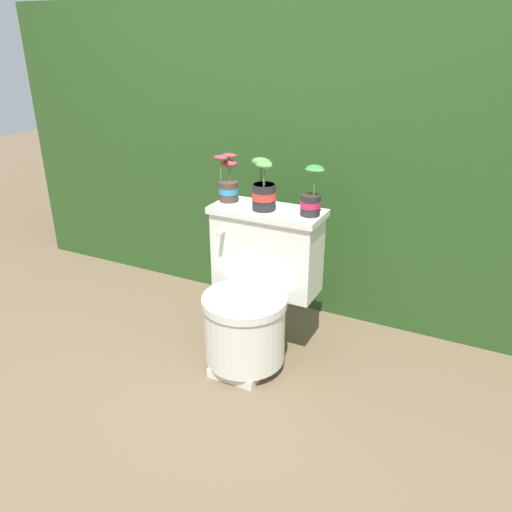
{
  "coord_description": "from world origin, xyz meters",
  "views": [
    {
      "loc": [
        0.97,
        -1.74,
        1.4
      ],
      "look_at": [
        0.07,
        0.07,
        0.51
      ],
      "focal_mm": 35.0,
      "sensor_mm": 36.0,
      "label": 1
    }
  ],
  "objects_px": {
    "toilet": "(255,291)",
    "potted_plant_middle": "(311,197)",
    "potted_plant_midleft": "(264,190)",
    "potted_plant_left": "(228,184)"
  },
  "relations": [
    {
      "from": "toilet",
      "to": "potted_plant_left",
      "type": "bearing_deg",
      "value": 145.84
    },
    {
      "from": "potted_plant_midleft",
      "to": "potted_plant_middle",
      "type": "height_order",
      "value": "potted_plant_midleft"
    },
    {
      "from": "potted_plant_midleft",
      "to": "potted_plant_middle",
      "type": "distance_m",
      "value": 0.22
    },
    {
      "from": "toilet",
      "to": "potted_plant_middle",
      "type": "height_order",
      "value": "potted_plant_middle"
    },
    {
      "from": "toilet",
      "to": "potted_plant_midleft",
      "type": "height_order",
      "value": "potted_plant_midleft"
    },
    {
      "from": "toilet",
      "to": "potted_plant_left",
      "type": "relative_size",
      "value": 3.22
    },
    {
      "from": "toilet",
      "to": "potted_plant_middle",
      "type": "xyz_separation_m",
      "value": [
        0.21,
        0.12,
        0.44
      ]
    },
    {
      "from": "potted_plant_left",
      "to": "potted_plant_midleft",
      "type": "height_order",
      "value": "potted_plant_midleft"
    },
    {
      "from": "potted_plant_left",
      "to": "potted_plant_midleft",
      "type": "bearing_deg",
      "value": -12.38
    },
    {
      "from": "toilet",
      "to": "potted_plant_left",
      "type": "distance_m",
      "value": 0.51
    }
  ]
}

